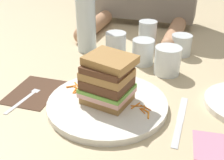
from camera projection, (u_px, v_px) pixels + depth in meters
ground_plane at (101, 105)px, 0.71m from camera, size 3.00×3.00×0.00m
main_plate at (108, 103)px, 0.70m from camera, size 0.29×0.29×0.02m
sandwich at (108, 79)px, 0.67m from camera, size 0.13×0.12×0.12m
carrot_shred_0 at (71, 86)px, 0.75m from camera, size 0.02×0.02×0.00m
carrot_shred_1 at (75, 90)px, 0.74m from camera, size 0.01×0.03×0.00m
carrot_shred_2 at (77, 92)px, 0.73m from camera, size 0.02×0.02×0.00m
carrot_shred_3 at (77, 91)px, 0.73m from camera, size 0.00×0.02×0.00m
carrot_shred_4 at (77, 88)px, 0.74m from camera, size 0.03×0.01×0.00m
carrot_shred_5 at (77, 85)px, 0.76m from camera, size 0.03×0.03×0.00m
carrot_shred_6 at (137, 105)px, 0.68m from camera, size 0.03×0.01×0.00m
carrot_shred_7 at (144, 108)px, 0.66m from camera, size 0.01×0.02×0.00m
carrot_shred_8 at (146, 107)px, 0.67m from camera, size 0.03×0.02×0.00m
carrot_shred_9 at (142, 111)px, 0.65m from camera, size 0.02×0.02×0.00m
carrot_shred_10 at (148, 115)px, 0.64m from camera, size 0.01×0.03×0.00m
carrot_shred_11 at (145, 110)px, 0.66m from camera, size 0.02×0.01×0.00m
carrot_shred_12 at (135, 106)px, 0.67m from camera, size 0.02×0.03×0.00m
napkin_dark at (34, 92)px, 0.76m from camera, size 0.13×0.16×0.00m
fork at (28, 95)px, 0.74m from camera, size 0.03×0.17×0.00m
knife at (180, 121)px, 0.65m from camera, size 0.02×0.20×0.00m
juice_glass at (167, 62)px, 0.84m from camera, size 0.08×0.08×0.08m
water_bottle at (86, 13)px, 0.95m from camera, size 0.07×0.07×0.30m
empty_tumbler_0 at (147, 35)px, 1.01m from camera, size 0.06×0.06×0.10m
empty_tumbler_1 at (116, 45)px, 0.94m from camera, size 0.07×0.07×0.09m
empty_tumbler_2 at (181, 45)px, 0.97m from camera, size 0.07×0.07×0.07m
empty_tumbler_3 at (143, 52)px, 0.90m from camera, size 0.07×0.07×0.08m
napkin_pink at (213, 146)px, 0.57m from camera, size 0.09×0.10×0.00m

